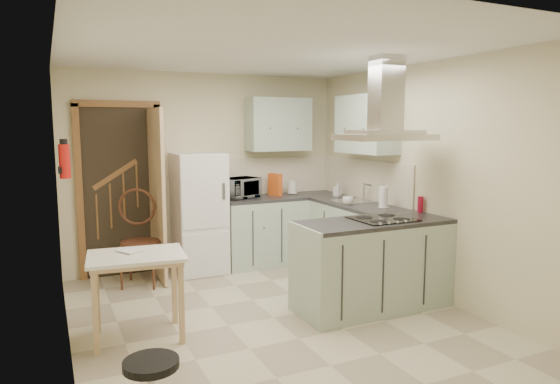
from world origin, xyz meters
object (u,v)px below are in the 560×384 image
drop_leaf_table (138,296)px  peninsula (373,264)px  fridge (199,213)px  bentwood_chair (141,242)px  extractor_hood (385,137)px  microwave (240,188)px

drop_leaf_table → peninsula: bearing=-0.3°
fridge → drop_leaf_table: 2.05m
fridge → bentwood_chair: fridge is taller
extractor_hood → drop_leaf_table: 2.74m
extractor_hood → bentwood_chair: bearing=140.4°
extractor_hood → drop_leaf_table: extractor_hood is taller
peninsula → bentwood_chair: size_ratio=1.54×
drop_leaf_table → bentwood_chair: bearing=85.4°
fridge → bentwood_chair: size_ratio=1.49×
bentwood_chair → microwave: (1.34, 0.29, 0.53)m
fridge → bentwood_chair: 0.84m
extractor_hood → drop_leaf_table: bearing=173.8°
peninsula → bentwood_chair: 2.64m
peninsula → drop_leaf_table: 2.29m
extractor_hood → microwave: 2.27m
peninsula → drop_leaf_table: bearing=173.6°
extractor_hood → drop_leaf_table: size_ratio=1.13×
peninsula → extractor_hood: 1.27m
drop_leaf_table → microwave: 2.49m
fridge → peninsula: 2.35m
peninsula → drop_leaf_table: peninsula is taller
fridge → bentwood_chair: (-0.77, -0.25, -0.25)m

